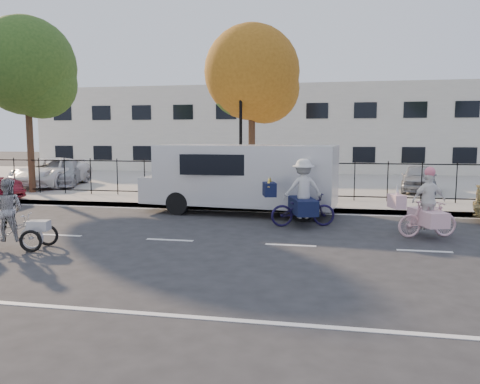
% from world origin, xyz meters
% --- Properties ---
extents(ground, '(120.00, 120.00, 0.00)m').
position_xyz_m(ground, '(0.00, 0.00, 0.00)').
color(ground, '#333334').
extents(road_markings, '(60.00, 9.52, 0.01)m').
position_xyz_m(road_markings, '(0.00, 0.00, 0.01)').
color(road_markings, silver).
rests_on(road_markings, ground).
extents(curb, '(60.00, 0.10, 0.15)m').
position_xyz_m(curb, '(0.00, 5.05, 0.07)').
color(curb, '#A8A399').
rests_on(curb, ground).
extents(sidewalk, '(60.00, 2.20, 0.15)m').
position_xyz_m(sidewalk, '(0.00, 6.10, 0.07)').
color(sidewalk, '#A8A399').
rests_on(sidewalk, ground).
extents(parking_lot, '(60.00, 15.60, 0.15)m').
position_xyz_m(parking_lot, '(0.00, 15.00, 0.07)').
color(parking_lot, '#A8A399').
rests_on(parking_lot, ground).
extents(iron_fence, '(58.00, 0.06, 1.50)m').
position_xyz_m(iron_fence, '(0.00, 7.20, 0.90)').
color(iron_fence, black).
rests_on(iron_fence, sidewalk).
extents(building, '(34.00, 10.00, 6.00)m').
position_xyz_m(building, '(0.00, 25.00, 3.00)').
color(building, silver).
rests_on(building, ground).
extents(lamppost, '(0.36, 0.36, 4.33)m').
position_xyz_m(lamppost, '(0.50, 6.80, 3.11)').
color(lamppost, black).
rests_on(lamppost, sidewalk).
extents(street_sign, '(0.85, 0.06, 1.80)m').
position_xyz_m(street_sign, '(-1.85, 6.80, 1.42)').
color(street_sign, black).
rests_on(street_sign, sidewalk).
extents(zebra_trike, '(1.90, 1.00, 1.63)m').
position_xyz_m(zebra_trike, '(-3.27, -1.58, 0.63)').
color(zebra_trike, silver).
rests_on(zebra_trike, ground).
extents(unicorn_bike, '(1.83, 1.32, 1.81)m').
position_xyz_m(unicorn_bike, '(6.32, 1.55, 0.67)').
color(unicorn_bike, '#FABEC5').
rests_on(unicorn_bike, ground).
extents(bull_bike, '(2.14, 1.51, 1.93)m').
position_xyz_m(bull_bike, '(3.11, 2.45, 0.77)').
color(bull_bike, '#161037').
rests_on(bull_bike, ground).
extents(white_van, '(6.61, 2.79, 2.28)m').
position_xyz_m(white_van, '(1.03, 4.40, 1.26)').
color(white_van, silver).
rests_on(white_van, ground).
extents(lot_car_a, '(3.04, 4.58, 1.23)m').
position_xyz_m(lot_car_a, '(-9.10, 10.11, 0.77)').
color(lot_car_a, '#B2B5BA').
rests_on(lot_car_a, parking_lot).
extents(lot_car_b, '(2.73, 5.14, 1.38)m').
position_xyz_m(lot_car_b, '(-9.45, 9.70, 0.84)').
color(lot_car_b, white).
rests_on(lot_car_b, parking_lot).
extents(lot_car_d, '(1.99, 3.68, 1.19)m').
position_xyz_m(lot_car_d, '(7.72, 10.70, 0.75)').
color(lot_car_d, '#9DA0A5').
rests_on(lot_car_d, parking_lot).
extents(tree_west, '(4.14, 4.14, 7.59)m').
position_xyz_m(tree_west, '(-8.68, 7.36, 5.31)').
color(tree_west, '#442D1D').
rests_on(tree_west, ground).
extents(tree_mid, '(3.85, 3.85, 7.06)m').
position_xyz_m(tree_mid, '(0.84, 8.26, 4.94)').
color(tree_mid, '#442D1D').
rests_on(tree_mid, ground).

